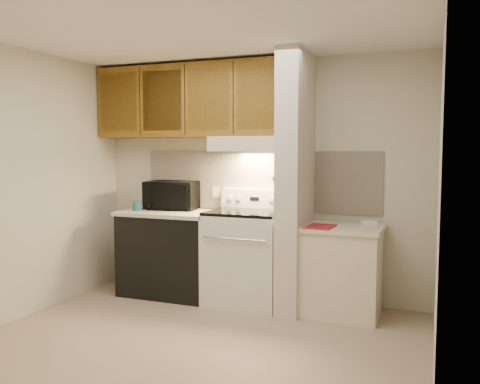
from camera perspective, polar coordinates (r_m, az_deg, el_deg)
The scene contains 50 objects.
floor at distance 4.32m, azimuth -4.90°, elevation -16.50°, with size 3.60×3.60×0.00m, color tan.
ceiling at distance 4.13m, azimuth -5.16°, elevation 17.80°, with size 3.60×3.60×0.00m, color white.
wall_back at distance 5.42m, azimuth 2.00°, elevation 1.43°, with size 3.60×0.02×2.50m, color beige.
wall_left at distance 5.10m, azimuth -23.49°, elevation 0.82°, with size 0.02×3.00×2.50m, color beige.
wall_right at distance 3.63m, azimuth 21.42°, elevation -0.58°, with size 0.02×3.00×2.50m, color beige.
backsplash at distance 5.41m, azimuth 1.96°, elevation 1.26°, with size 2.60×0.02×0.63m, color beige.
range_body at distance 5.21m, azimuth 0.72°, elevation -7.49°, with size 0.76×0.65×0.92m, color silver.
oven_window at distance 4.91m, azimuth -0.59°, elevation -7.77°, with size 0.50×0.01×0.30m, color black.
oven_handle at distance 4.83m, azimuth -0.76°, elevation -5.31°, with size 0.02×0.02×0.65m, color silver.
cooktop at distance 5.13m, azimuth 0.72°, elevation -2.30°, with size 0.74×0.64×0.03m, color black.
range_backguard at distance 5.38m, azimuth 1.79°, elevation -0.73°, with size 0.76×0.08×0.20m, color silver.
range_display at distance 5.34m, azimuth 1.64°, elevation -0.77°, with size 0.10×0.01×0.04m, color black.
range_knob_left_outer at distance 5.44m, azimuth -1.15°, elevation -0.67°, with size 0.05×0.05×0.02m, color silver.
range_knob_left_inner at distance 5.40m, azimuth -0.17°, elevation -0.71°, with size 0.05×0.05×0.02m, color silver.
range_knob_right_inner at distance 5.28m, azimuth 3.47°, elevation -0.84°, with size 0.05×0.05×0.02m, color silver.
range_knob_right_outer at distance 5.25m, azimuth 4.50°, elevation -0.88°, with size 0.05×0.05×0.02m, color silver.
dishwasher_front at distance 5.59m, azimuth -7.79°, elevation -6.95°, with size 1.00×0.63×0.87m, color black.
left_countertop at distance 5.51m, azimuth -7.85°, elevation -2.32°, with size 1.04×0.67×0.04m, color beige.
spoon_rest at distance 5.75m, azimuth -8.19°, elevation -1.75°, with size 0.20×0.06×0.01m, color black.
teal_jar at distance 5.60m, azimuth -11.49°, elevation -1.52°, with size 0.09×0.09×0.10m, color #1F5C61.
outlet at distance 5.59m, azimuth -2.74°, elevation -0.02°, with size 0.08×0.01×0.12m, color beige.
microwave at distance 5.64m, azimuth -7.62°, elevation -0.37°, with size 0.56×0.38×0.31m, color black.
partition_pillar at distance 4.94m, azimuth 6.26°, elevation 1.07°, with size 0.22×0.70×2.50m, color beige.
pillar_trim at distance 4.97m, azimuth 4.97°, elevation 1.68°, with size 0.01×0.70×0.04m, color brown.
knife_strip at distance 4.92m, azimuth 4.74°, elevation 1.89°, with size 0.02×0.42×0.04m, color black.
knife_blade_a at distance 4.78m, azimuth 4.06°, elevation 0.61°, with size 0.01×0.04×0.16m, color silver.
knife_handle_a at distance 4.78m, azimuth 4.10°, elevation 2.41°, with size 0.02×0.02×0.10m, color black.
knife_blade_b at distance 4.85m, azimuth 4.31°, elevation 0.55°, with size 0.01×0.04×0.18m, color silver.
knife_handle_b at distance 4.85m, azimuth 4.37°, elevation 2.44°, with size 0.02×0.02×0.10m, color black.
knife_blade_c at distance 4.93m, azimuth 4.61°, elevation 0.50°, with size 0.01×0.04×0.20m, color silver.
knife_handle_c at distance 4.91m, azimuth 4.57°, elevation 2.47°, with size 0.02×0.02×0.10m, color black.
knife_blade_d at distance 5.01m, azimuth 4.88°, elevation 0.79°, with size 0.01×0.04×0.16m, color silver.
knife_handle_d at distance 5.00m, azimuth 4.88°, elevation 2.51°, with size 0.02×0.02×0.10m, color black.
knife_blade_e at distance 5.08m, azimuth 5.11°, elevation 0.73°, with size 0.01×0.04×0.18m, color silver.
knife_handle_e at distance 5.08m, azimuth 5.14°, elevation 2.54°, with size 0.02×0.02×0.10m, color black.
oven_mitt at distance 5.14m, azimuth 5.32°, elevation 0.38°, with size 0.03×0.11×0.26m, color slate.
right_cab_base at distance 4.97m, azimuth 11.36°, elevation -8.84°, with size 0.70×0.60×0.81m, color beige.
right_countertop at distance 4.89m, azimuth 11.44°, elevation -3.99°, with size 0.74×0.64×0.04m, color beige.
red_folder at distance 4.77m, azimuth 9.00°, elevation -3.86°, with size 0.24×0.33×0.01m, color maroon.
white_box at distance 5.03m, azimuth 14.27°, elevation -3.36°, with size 0.14×0.09×0.04m, color white.
range_hood at distance 5.21m, azimuth 1.21°, elevation 5.42°, with size 0.78×0.44×0.15m, color beige.
hood_lip at distance 5.01m, azimuth 0.39°, elevation 4.93°, with size 0.78×0.04×0.06m, color beige.
upper_cabinets at distance 5.55m, azimuth -5.43°, elevation 10.12°, with size 2.18×0.33×0.77m, color brown.
cab_door_a at distance 5.82m, azimuth -13.47°, elevation 9.76°, with size 0.46×0.01×0.63m, color brown.
cab_gap_a at distance 5.67m, azimuth -11.18°, elevation 9.93°, with size 0.01×0.01×0.73m, color black.
cab_door_b at distance 5.53m, azimuth -8.75°, elevation 10.10°, with size 0.46×0.01×0.63m, color brown.
cab_gap_b at distance 5.40m, azimuth -6.21°, elevation 10.26°, with size 0.01×0.01×0.73m, color black.
cab_door_c at distance 5.28m, azimuth -3.54°, elevation 10.40°, with size 0.46×0.01×0.63m, color brown.
cab_gap_c at distance 5.18m, azimuth -0.76°, elevation 10.53°, with size 0.01×0.01×0.73m, color black.
cab_door_d at distance 5.08m, azimuth 2.15°, elevation 10.63°, with size 0.46×0.01×0.63m, color brown.
Camera 1 is at (1.78, -3.61, 1.57)m, focal length 38.00 mm.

